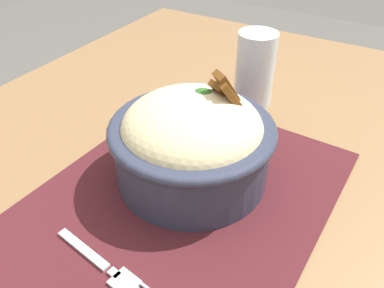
# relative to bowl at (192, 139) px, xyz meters

# --- Properties ---
(table) EXTENTS (1.12, 0.85, 0.74)m
(table) POSITION_rel_bowl_xyz_m (0.01, 0.01, -0.13)
(table) COLOR olive
(table) RESTS_ON ground_plane
(placemat) EXTENTS (0.41, 0.33, 0.00)m
(placemat) POSITION_rel_bowl_xyz_m (0.04, 0.01, -0.06)
(placemat) COLOR #47191E
(placemat) RESTS_ON table
(bowl) EXTENTS (0.23, 0.23, 0.14)m
(bowl) POSITION_rel_bowl_xyz_m (0.00, 0.00, 0.00)
(bowl) COLOR #2D3347
(bowl) RESTS_ON placemat
(fork) EXTENTS (0.03, 0.14, 0.00)m
(fork) POSITION_rel_bowl_xyz_m (0.16, 0.00, -0.05)
(fork) COLOR silver
(fork) RESTS_ON placemat
(drinking_glass) EXTENTS (0.06, 0.06, 0.12)m
(drinking_glass) POSITION_rel_bowl_xyz_m (-0.21, -0.01, -0.01)
(drinking_glass) COLOR silver
(drinking_glass) RESTS_ON table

